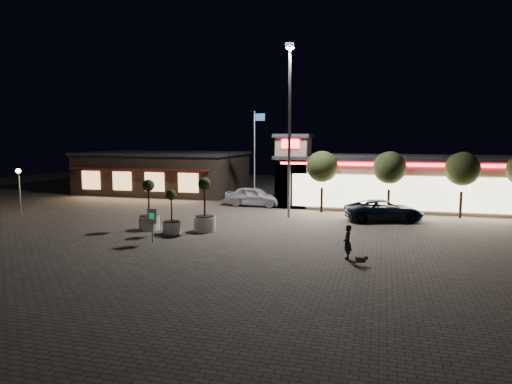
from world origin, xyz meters
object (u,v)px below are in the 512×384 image
(white_sedan, at_px, (254,196))
(pedestrian, at_px, (348,242))
(pickup_truck, at_px, (384,210))
(valet_sign, at_px, (152,219))
(planter_left, at_px, (149,214))
(planter_mid, at_px, (172,220))

(white_sedan, xyz_separation_m, pedestrian, (9.02, -15.45, -0.01))
(pickup_truck, xyz_separation_m, valet_sign, (-12.29, -10.39, 0.60))
(white_sedan, bearing_deg, pickup_truck, -112.70)
(planter_left, xyz_separation_m, valet_sign, (2.01, -3.33, 0.36))
(pedestrian, bearing_deg, valet_sign, -107.24)
(planter_left, bearing_deg, planter_mid, -21.28)
(pickup_truck, relative_size, planter_left, 1.69)
(planter_mid, bearing_deg, planter_left, 158.72)
(planter_left, height_order, valet_sign, planter_left)
(pedestrian, bearing_deg, white_sedan, -163.63)
(valet_sign, bearing_deg, white_sedan, 83.90)
(pickup_truck, bearing_deg, planter_mid, 105.56)
(white_sedan, bearing_deg, pedestrian, -149.90)
(planter_left, bearing_deg, white_sedan, 72.65)
(pickup_truck, relative_size, white_sedan, 1.10)
(pedestrian, xyz_separation_m, valet_sign, (-10.60, 0.62, 0.52))
(pedestrian, bearing_deg, planter_left, -121.26)
(white_sedan, distance_m, planter_left, 12.06)
(pickup_truck, relative_size, valet_sign, 2.79)
(pickup_truck, relative_size, planter_mid, 2.00)
(pickup_truck, height_order, white_sedan, white_sedan)
(white_sedan, xyz_separation_m, planter_left, (-3.60, -11.51, 0.15))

